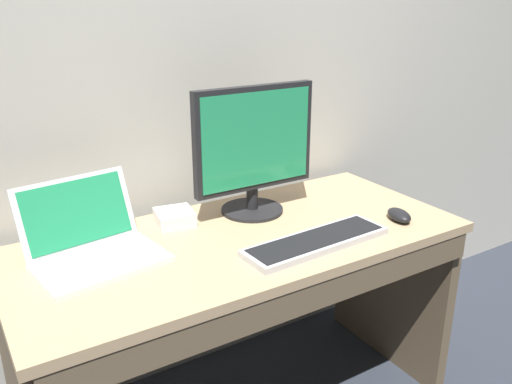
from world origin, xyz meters
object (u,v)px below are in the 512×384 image
external_monitor (254,147)px  external_drive_box (175,217)px  laptop_white (92,243)px  computer_mouse (399,215)px  wired_keyboard (316,242)px

external_monitor → external_drive_box: external_monitor is taller
laptop_white → computer_mouse: size_ratio=3.52×
computer_mouse → external_drive_box: size_ratio=0.89×
laptop_white → external_drive_box: (0.31, 0.11, -0.03)m
external_monitor → external_drive_box: 0.36m
wired_keyboard → computer_mouse: computer_mouse is taller
external_monitor → external_drive_box: (-0.28, 0.06, -0.22)m
wired_keyboard → external_drive_box: size_ratio=3.97×
laptop_white → external_monitor: external_monitor is taller
laptop_white → external_drive_box: bearing=20.3°
external_monitor → computer_mouse: (0.38, -0.32, -0.22)m
computer_mouse → external_drive_box: (-0.66, 0.38, 0.00)m
external_monitor → computer_mouse: bearing=-39.9°
computer_mouse → external_drive_box: external_drive_box is taller
computer_mouse → wired_keyboard: bearing=-165.2°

